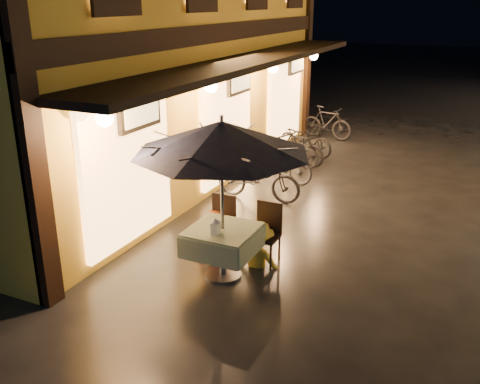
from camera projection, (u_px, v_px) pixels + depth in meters
The scene contains 15 objects.
ground at pixel (324, 312), 7.15m from camera, with size 90.00×90.00×0.00m, color black.
west_building at pixel (132, 10), 11.57m from camera, with size 5.90×11.40×7.40m.
cafe_table at pixel (223, 240), 7.87m from camera, with size 0.99×0.99×0.78m.
patio_umbrella at pixel (221, 137), 7.34m from camera, with size 2.54×2.54×2.46m.
cafe_chair_left at pixel (221, 221), 8.68m from camera, with size 0.42×0.42×0.97m.
cafe_chair_right at pixel (267, 230), 8.35m from camera, with size 0.42×0.42×0.97m.
table_lantern at pixel (215, 225), 7.57m from camera, with size 0.16×0.16×0.25m.
person_orange at pixel (213, 212), 8.44m from camera, with size 0.75×0.58×1.54m, color #F55700.
person_yellow at pixel (259, 224), 8.20m from camera, with size 0.89×0.51×1.37m, color yellow.
bicycle_0 at pixel (258, 177), 10.99m from camera, with size 0.63×1.82×0.95m, color black.
bicycle_1 at pixel (282, 162), 12.05m from camera, with size 0.43×1.53×0.92m, color black.
bicycle_2 at pixel (287, 151), 13.13m from camera, with size 0.54×1.56×0.82m, color black.
bicycle_3 at pixel (298, 147), 13.34m from camera, with size 0.42×1.47×0.88m, color black.
bicycle_4 at pixel (305, 139), 14.14m from camera, with size 0.57×1.62×0.85m, color black.
bicycle_5 at pixel (327, 123), 15.82m from camera, with size 0.45×1.59×0.96m, color black.
Camera 1 is at (1.62, -6.06, 3.95)m, focal length 40.00 mm.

